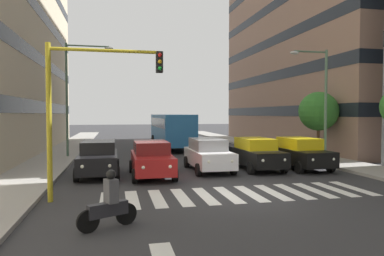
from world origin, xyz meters
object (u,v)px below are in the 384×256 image
car_1 (256,153)px  car_3 (151,159)px  traffic_light_gantry (83,96)px  street_tree_1 (318,111)px  bus_behind_traffic (171,127)px  car_2 (208,154)px  motorcycle_with_rider (109,204)px  street_lamp_left (320,94)px  street_lamp_right (74,88)px  car_0 (300,153)px  car_4 (98,158)px

car_1 → car_3: (5.85, 0.99, 0.00)m
traffic_light_gantry → street_tree_1: size_ratio=1.25×
car_1 → bus_behind_traffic: bus_behind_traffic is taller
car_2 → car_3: size_ratio=1.00×
traffic_light_gantry → car_3: bearing=-124.0°
motorcycle_with_rider → street_tree_1: 18.25m
motorcycle_with_rider → street_lamp_left: bearing=-142.3°
bus_behind_traffic → motorcycle_with_rider: 21.97m
car_2 → street_lamp_left: size_ratio=0.66×
bus_behind_traffic → street_lamp_right: 9.88m
bus_behind_traffic → traffic_light_gantry: size_ratio=1.91×
street_tree_1 → car_0: bearing=46.9°
car_0 → street_tree_1: 5.50m
street_lamp_left → car_4: bearing=5.2°
car_0 → car_4: size_ratio=1.00×
bus_behind_traffic → car_3: bearing=77.2°
car_2 → car_3: (3.16, 1.09, 0.00)m
bus_behind_traffic → street_lamp_right: (7.59, 5.55, 3.01)m
street_lamp_left → car_1: bearing=12.5°
car_4 → traffic_light_gantry: (0.27, 4.97, 2.79)m
street_tree_1 → motorcycle_with_rider: bearing=40.9°
motorcycle_with_rider → traffic_light_gantry: bearing=-74.7°
car_0 → car_1: (2.51, -0.28, 0.00)m
traffic_light_gantry → car_0: bearing=-156.5°
car_2 → street_tree_1: 9.50m
street_lamp_left → street_tree_1: size_ratio=1.53×
car_0 → car_4: same height
car_4 → motorcycle_with_rider: (-0.64, 8.30, -0.24)m
car_0 → traffic_light_gantry: 12.49m
car_0 → street_tree_1: (-3.40, -3.63, 2.34)m
car_1 → street_lamp_right: size_ratio=0.57×
bus_behind_traffic → street_tree_1: (-8.61, 9.52, 1.37)m
car_4 → street_tree_1: bearing=-166.2°
car_3 → car_4: (2.54, -0.82, 0.00)m
car_3 → street_tree_1: 12.76m
car_0 → traffic_light_gantry: bearing=23.5°
car_0 → bus_behind_traffic: (5.21, -13.15, 0.97)m
car_1 → car_3: same height
bus_behind_traffic → car_2: bearing=90.0°
car_2 → traffic_light_gantry: (5.96, 5.23, 2.79)m
street_lamp_left → street_lamp_right: street_lamp_right is taller
bus_behind_traffic → traffic_light_gantry: traffic_light_gantry is taller
street_lamp_right → bus_behind_traffic: bearing=-143.8°
bus_behind_traffic → motorcycle_with_rider: bus_behind_traffic is taller
car_3 → car_4: 2.67m
car_1 → traffic_light_gantry: traffic_light_gantry is taller
car_0 → bus_behind_traffic: bearing=-68.4°
car_1 → car_2: same height
car_1 → motorcycle_with_rider: 11.48m
motorcycle_with_rider → street_lamp_right: (2.55, -15.79, 4.23)m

